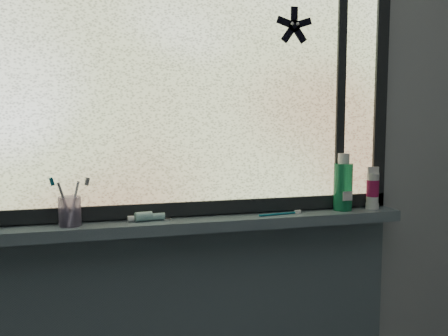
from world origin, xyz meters
name	(u,v)px	position (x,y,z in m)	size (l,w,h in m)	color
wall_back	(188,153)	(0.00, 1.30, 1.25)	(3.00, 0.01, 2.50)	#9EA3A8
windowsill	(192,224)	(0.00, 1.23, 1.00)	(1.62, 0.14, 0.04)	slate
window_pane	(188,76)	(0.00, 1.28, 1.53)	(1.50, 0.01, 1.00)	silver
frame_bottom	(189,208)	(0.00, 1.28, 1.05)	(1.60, 0.03, 0.05)	black
frame_right	(380,80)	(0.78, 1.28, 1.53)	(0.05, 0.03, 1.10)	black
frame_mullion	(340,79)	(0.60, 1.28, 1.53)	(0.04, 0.03, 1.00)	black
starfish_sticker	(294,26)	(0.40, 1.27, 1.72)	(0.15, 0.02, 0.15)	black
toothpaste_tube	(149,216)	(-0.15, 1.24, 1.04)	(0.19, 0.04, 0.03)	white
toothbrush_cup	(70,211)	(-0.42, 1.23, 1.07)	(0.07, 0.07, 0.10)	#9D8DBB
toothbrush_lying	(278,213)	(0.32, 1.21, 1.03)	(0.19, 0.02, 0.01)	#0D5E76
mouthwash_bottle	(343,182)	(0.60, 1.24, 1.13)	(0.07, 0.07, 0.18)	#21AF6A
cream_tube	(373,186)	(0.73, 1.24, 1.11)	(0.05, 0.05, 0.12)	silver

